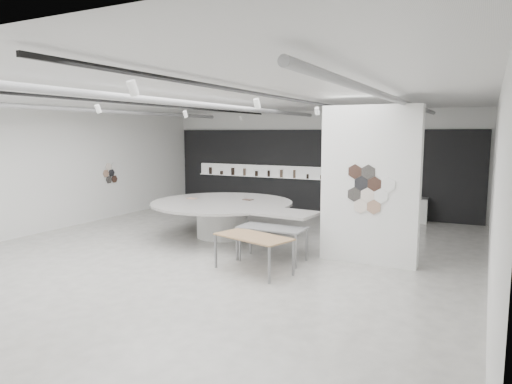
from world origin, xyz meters
The scene contains 7 objects.
room centered at (-0.09, 0.00, 2.07)m, with size 12.02×14.02×3.82m.
back_wall_display centered at (-0.08, 6.93, 1.54)m, with size 11.80×0.27×3.10m.
partition_column centered at (3.50, 1.00, 1.80)m, with size 2.20×0.38×3.60m.
display_island centered at (-0.81, 1.74, 0.67)m, with size 5.33×4.39×1.04m.
sample_table_wood centered at (1.47, -0.82, 0.73)m, with size 1.84×1.28×0.79m.
sample_table_stone centered at (1.46, 0.13, 0.73)m, with size 1.57×0.80×0.80m.
kitchen_counter centered at (3.43, 6.52, 0.42)m, with size 1.50×0.69×1.15m.
Camera 1 is at (5.88, -9.32, 2.98)m, focal length 32.00 mm.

